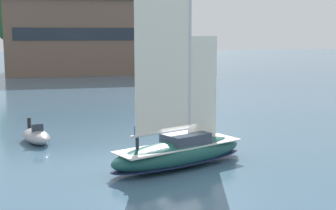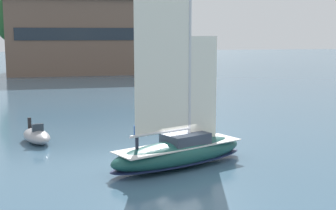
{
  "view_description": "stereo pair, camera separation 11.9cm",
  "coord_description": "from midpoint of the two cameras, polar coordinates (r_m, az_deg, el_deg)",
  "views": [
    {
      "loc": [
        -7.3,
        -27.02,
        8.08
      ],
      "look_at": [
        0.0,
        3.0,
        3.37
      ],
      "focal_mm": 50.0,
      "sensor_mm": 36.0,
      "label": 1
    },
    {
      "loc": [
        -7.18,
        -27.05,
        8.08
      ],
      "look_at": [
        0.0,
        3.0,
        3.37
      ],
      "focal_mm": 50.0,
      "sensor_mm": 36.0,
      "label": 2
    }
  ],
  "objects": [
    {
      "name": "ground_plane",
      "position": [
        29.13,
        1.5,
        -7.44
      ],
      "size": [
        400.0,
        400.0,
        0.0
      ],
      "primitive_type": "plane",
      "color": "#42667F"
    },
    {
      "name": "waterfront_building",
      "position": [
        99.72,
        -9.1,
        8.35
      ],
      "size": [
        34.71,
        17.77,
        15.34
      ],
      "color": "brown",
      "rests_on": "ground"
    },
    {
      "name": "tree_shore_center",
      "position": [
        96.44,
        -18.24,
        9.88
      ],
      "size": [
        7.52,
        7.52,
        15.48
      ],
      "color": "#4C3828",
      "rests_on": "ground"
    },
    {
      "name": "sailboat_main",
      "position": [
        28.86,
        1.53,
        -5.41
      ],
      "size": [
        10.0,
        6.35,
        13.36
      ],
      "color": "#194C47",
      "rests_on": "ground"
    },
    {
      "name": "motor_tender",
      "position": [
        36.44,
        -15.64,
        -3.64
      ],
      "size": [
        2.81,
        4.47,
        1.6
      ],
      "color": "#99999E",
      "rests_on": "ground"
    }
  ]
}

